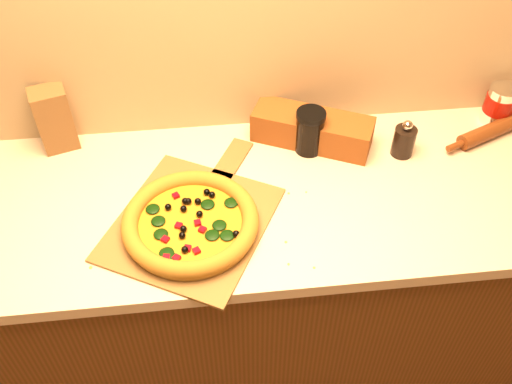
% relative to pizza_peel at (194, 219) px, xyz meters
% --- Properties ---
extents(cabinet, '(2.80, 0.65, 0.86)m').
position_rel_pizza_peel_xyz_m(cabinet, '(0.10, 0.08, -0.47)').
color(cabinet, '#4D3010').
rests_on(cabinet, ground).
extents(countertop, '(2.84, 0.68, 0.04)m').
position_rel_pizza_peel_xyz_m(countertop, '(0.10, 0.08, -0.02)').
color(countertop, beige).
rests_on(countertop, cabinet).
extents(pizza_peel, '(0.56, 0.63, 0.01)m').
position_rel_pizza_peel_xyz_m(pizza_peel, '(0.00, 0.00, 0.00)').
color(pizza_peel, brown).
rests_on(pizza_peel, countertop).
extents(pizza, '(0.37, 0.37, 0.05)m').
position_rel_pizza_peel_xyz_m(pizza, '(-0.01, -0.04, 0.03)').
color(pizza, '#A77129').
rests_on(pizza, pizza_peel).
extents(pepper_grinder, '(0.07, 0.07, 0.13)m').
position_rel_pizza_peel_xyz_m(pepper_grinder, '(0.65, 0.21, 0.05)').
color(pepper_grinder, black).
rests_on(pepper_grinder, countertop).
extents(rolling_pin, '(0.35, 0.16, 0.05)m').
position_rel_pizza_peel_xyz_m(rolling_pin, '(0.96, 0.25, 0.02)').
color(rolling_pin, '#5A240F').
rests_on(rolling_pin, countertop).
extents(coffee_canister, '(0.10, 0.10, 0.13)m').
position_rel_pizza_peel_xyz_m(coffee_canister, '(1.00, 0.33, 0.06)').
color(coffee_canister, silver).
rests_on(coffee_canister, countertop).
extents(bread_bag, '(0.39, 0.26, 0.10)m').
position_rel_pizza_peel_xyz_m(bread_bag, '(0.38, 0.29, 0.05)').
color(bread_bag, brown).
rests_on(bread_bag, countertop).
extents(paper_bag, '(0.12, 0.11, 0.21)m').
position_rel_pizza_peel_xyz_m(paper_bag, '(-0.40, 0.36, 0.10)').
color(paper_bag, brown).
rests_on(paper_bag, countertop).
extents(dark_jar, '(0.09, 0.09, 0.14)m').
position_rel_pizza_peel_xyz_m(dark_jar, '(0.37, 0.26, 0.07)').
color(dark_jar, black).
rests_on(dark_jar, countertop).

